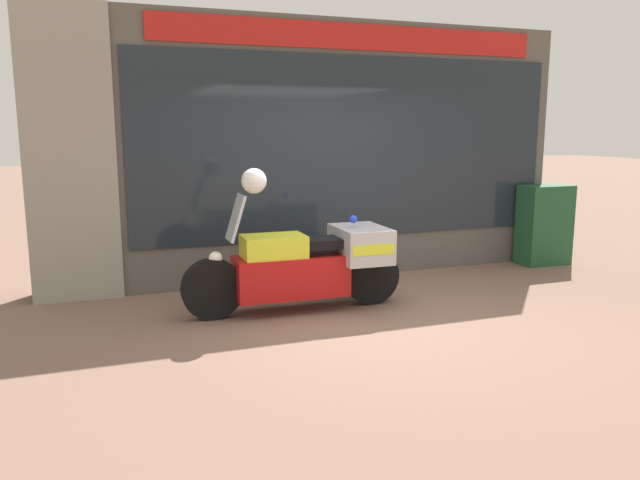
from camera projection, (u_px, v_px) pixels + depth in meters
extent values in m
plane|color=#7A5B4C|center=(381.00, 317.00, 6.59)|extent=(60.00, 60.00, 0.00)
cube|color=#56514C|center=(316.00, 151.00, 8.13)|extent=(6.98, 0.40, 3.33)
cube|color=gray|center=(70.00, 155.00, 7.13)|extent=(0.99, 0.55, 3.33)
cube|color=#1E262D|center=(355.00, 148.00, 8.08)|extent=(5.76, 0.02, 2.33)
cube|color=red|center=(357.00, 37.00, 7.83)|extent=(5.18, 0.03, 0.32)
cube|color=slate|center=(345.00, 253.00, 8.54)|extent=(5.54, 0.30, 0.55)
cube|color=silver|center=(341.00, 181.00, 8.49)|extent=(5.54, 0.02, 1.44)
cube|color=beige|center=(346.00, 128.00, 8.23)|extent=(5.54, 0.30, 0.02)
cube|color=#195623|center=(185.00, 125.00, 7.50)|extent=(0.18, 0.04, 0.05)
cube|color=#B7B2A8|center=(269.00, 125.00, 7.87)|extent=(0.18, 0.04, 0.05)
cube|color=black|center=(346.00, 125.00, 8.23)|extent=(0.18, 0.04, 0.05)
cube|color=maroon|center=(416.00, 125.00, 8.59)|extent=(0.18, 0.04, 0.05)
cube|color=navy|center=(481.00, 125.00, 8.95)|extent=(0.18, 0.04, 0.05)
cube|color=orange|center=(253.00, 230.00, 7.95)|extent=(0.19, 0.02, 0.27)
cube|color=yellow|center=(432.00, 219.00, 8.85)|extent=(0.19, 0.01, 0.27)
cylinder|color=black|center=(212.00, 289.00, 6.47)|extent=(0.64, 0.16, 0.64)
cylinder|color=black|center=(371.00, 276.00, 7.03)|extent=(0.64, 0.16, 0.64)
cube|color=#B71414|center=(291.00, 276.00, 6.72)|extent=(1.23, 0.51, 0.44)
cube|color=yellow|center=(274.00, 248.00, 6.60)|extent=(0.68, 0.45, 0.26)
cube|color=black|center=(315.00, 243.00, 6.75)|extent=(0.72, 0.38, 0.10)
cube|color=#B7B7BC|center=(360.00, 244.00, 6.92)|extent=(0.55, 0.76, 0.38)
cube|color=yellow|center=(360.00, 244.00, 6.92)|extent=(0.50, 0.76, 0.11)
cube|color=#B2BCC6|center=(236.00, 218.00, 6.42)|extent=(0.19, 0.34, 0.48)
sphere|color=white|center=(215.00, 258.00, 6.42)|extent=(0.14, 0.14, 0.14)
sphere|color=blue|center=(353.00, 219.00, 6.84)|extent=(0.09, 0.09, 0.09)
cube|color=#1E4C2D|center=(544.00, 225.00, 9.04)|extent=(0.73, 0.41, 1.15)
sphere|color=white|center=(254.00, 181.00, 6.41)|extent=(0.26, 0.26, 0.26)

